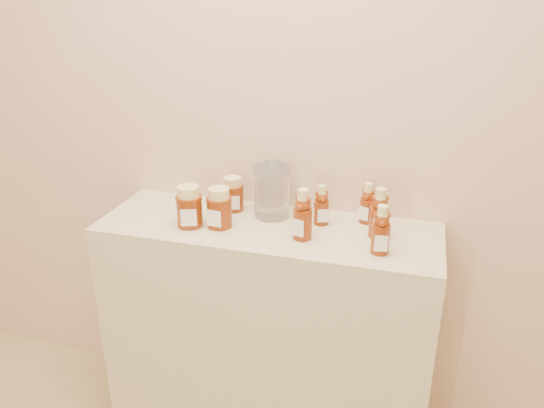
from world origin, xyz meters
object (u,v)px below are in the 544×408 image
(bear_bottle_front_left, at_px, (303,211))
(glass_canister, at_px, (272,189))
(display_table, at_px, (268,332))
(bear_bottle_back_left, at_px, (322,202))
(honey_jar_left, at_px, (189,206))

(bear_bottle_front_left, xyz_separation_m, glass_canister, (-0.15, 0.15, 0.01))
(display_table, height_order, bear_bottle_back_left, bear_bottle_back_left)
(glass_canister, bearing_deg, bear_bottle_back_left, -5.53)
(display_table, xyz_separation_m, honey_jar_left, (-0.26, -0.07, 0.52))
(bear_bottle_front_left, bearing_deg, bear_bottle_back_left, 91.41)
(bear_bottle_front_left, bearing_deg, display_table, 175.48)
(glass_canister, bearing_deg, display_table, -83.98)
(display_table, xyz_separation_m, glass_canister, (-0.01, 0.09, 0.55))
(bear_bottle_back_left, height_order, honey_jar_left, bear_bottle_back_left)
(bear_bottle_back_left, bearing_deg, glass_canister, 151.33)
(bear_bottle_back_left, height_order, bear_bottle_front_left, bear_bottle_front_left)
(bear_bottle_back_left, bearing_deg, honey_jar_left, 174.80)
(display_table, bearing_deg, bear_bottle_front_left, -21.93)
(display_table, relative_size, glass_canister, 5.78)
(display_table, xyz_separation_m, bear_bottle_back_left, (0.18, 0.07, 0.53))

